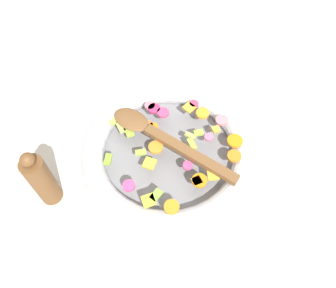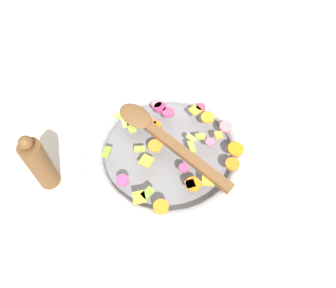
{
  "view_description": "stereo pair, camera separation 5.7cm",
  "coord_description": "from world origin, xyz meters",
  "views": [
    {
      "loc": [
        -0.15,
        -0.37,
        0.66
      ],
      "look_at": [
        0.0,
        0.0,
        0.05
      ],
      "focal_mm": 35.0,
      "sensor_mm": 36.0,
      "label": 1
    },
    {
      "loc": [
        -0.1,
        -0.39,
        0.66
      ],
      "look_at": [
        0.0,
        0.0,
        0.05
      ],
      "focal_mm": 35.0,
      "sensor_mm": 36.0,
      "label": 2
    }
  ],
  "objects": [
    {
      "name": "ground_plane",
      "position": [
        0.0,
        0.0,
        0.0
      ],
      "size": [
        4.0,
        4.0,
        0.0
      ],
      "primitive_type": "plane",
      "color": "beige"
    },
    {
      "name": "chopped_vegetables",
      "position": [
        0.01,
        -0.0,
        0.05
      ],
      "size": [
        0.31,
        0.29,
        0.01
      ],
      "color": "orange",
      "rests_on": "skillet"
    },
    {
      "name": "skillet",
      "position": [
        0.0,
        0.0,
        0.02
      ],
      "size": [
        0.4,
        0.4,
        0.05
      ],
      "color": "slate",
      "rests_on": "ground_plane"
    },
    {
      "name": "pepper_mill",
      "position": [
        -0.27,
        -0.0,
        0.08
      ],
      "size": [
        0.05,
        0.05,
        0.17
      ],
      "color": "brown",
      "rests_on": "ground_plane"
    },
    {
      "name": "wooden_spoon",
      "position": [
        -0.01,
        0.02,
        0.06
      ],
      "size": [
        0.21,
        0.29,
        0.01
      ],
      "color": "brown",
      "rests_on": "chopped_vegetables"
    }
  ]
}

